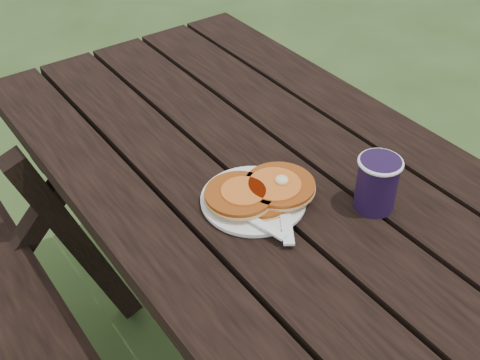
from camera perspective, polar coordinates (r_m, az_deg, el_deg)
picnic_table at (r=1.41m, az=7.61°, el=-15.37°), size 1.36×1.80×0.75m
plate at (r=1.15m, az=1.28°, el=-1.96°), size 0.26×0.26×0.01m
pancake_stack at (r=1.14m, az=2.00°, el=-1.06°), size 0.21×0.16×0.04m
knife at (r=1.12m, az=4.26°, el=-2.91°), size 0.12×0.16×0.00m
fork at (r=1.08m, az=1.93°, el=-4.18°), size 0.07×0.16×0.01m
coffee_cup at (r=1.13m, az=12.89°, el=-0.09°), size 0.08×0.08×0.11m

